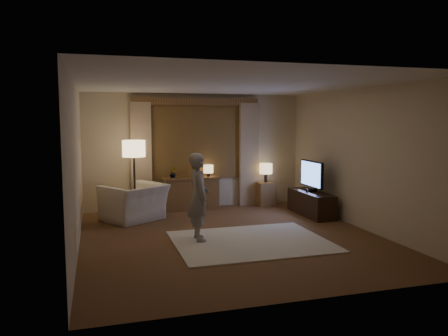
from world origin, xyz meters
name	(u,v)px	position (x,y,z in m)	size (l,w,h in m)	color
room	(223,158)	(0.00, 0.50, 1.33)	(5.04, 5.54, 2.64)	brown
rug	(251,241)	(0.22, -0.36, 0.01)	(2.50, 2.00, 0.02)	beige
sideboard	(191,194)	(-0.17, 2.50, 0.35)	(1.20, 0.40, 0.70)	brown
picture_frame	(191,174)	(-0.17, 2.50, 0.80)	(0.16, 0.02, 0.20)	brown
plant	(173,173)	(-0.57, 2.50, 0.85)	(0.17, 0.13, 0.30)	#999999
table_lamp_sideboard	(208,169)	(0.23, 2.50, 0.90)	(0.22, 0.22, 0.30)	black
floor_lamp	(134,153)	(-1.45, 2.08, 1.34)	(0.47, 0.47, 1.60)	black
armchair	(134,203)	(-1.49, 1.77, 0.36)	(1.12, 0.98, 0.73)	beige
side_table	(266,194)	(1.60, 2.45, 0.28)	(0.40, 0.40, 0.56)	brown
table_lamp_side	(266,169)	(1.60, 2.45, 0.87)	(0.30, 0.30, 0.44)	black
tv_stand	(311,203)	(2.15, 1.23, 0.25)	(0.45, 1.40, 0.50)	black
tv	(312,175)	(2.15, 1.23, 0.86)	(0.22, 0.91, 0.66)	black
person	(199,197)	(-0.59, -0.05, 0.75)	(0.53, 0.35, 1.45)	#99968D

